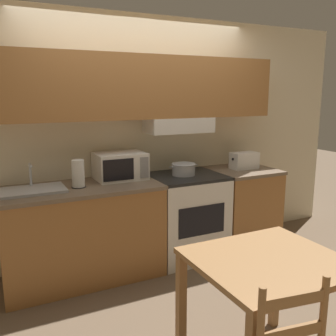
# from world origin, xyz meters

# --- Properties ---
(ground_plane) EXTENTS (16.00, 16.00, 0.00)m
(ground_plane) POSITION_xyz_m (0.00, 0.00, 0.00)
(ground_plane) COLOR brown
(wall_back) EXTENTS (5.32, 0.38, 2.55)m
(wall_back) POSITION_xyz_m (0.01, -0.06, 1.52)
(wall_back) COLOR beige
(wall_back) RESTS_ON ground_plane
(lower_counter_main) EXTENTS (1.48, 0.70, 0.90)m
(lower_counter_main) POSITION_xyz_m (-0.73, -0.34, 0.45)
(lower_counter_main) COLOR #A36B38
(lower_counter_main) RESTS_ON ground_plane
(lower_counter_right_stub) EXTENTS (0.70, 0.70, 0.90)m
(lower_counter_right_stub) POSITION_xyz_m (1.12, -0.34, 0.45)
(lower_counter_right_stub) COLOR #A36B38
(lower_counter_right_stub) RESTS_ON ground_plane
(stove_range) EXTENTS (0.75, 0.68, 0.90)m
(stove_range) POSITION_xyz_m (0.39, -0.34, 0.45)
(stove_range) COLOR white
(stove_range) RESTS_ON ground_plane
(cooking_pot) EXTENTS (0.33, 0.26, 0.12)m
(cooking_pot) POSITION_xyz_m (0.36, -0.33, 0.97)
(cooking_pot) COLOR #B7BABF
(cooking_pot) RESTS_ON stove_range
(microwave) EXTENTS (0.49, 0.38, 0.27)m
(microwave) POSITION_xyz_m (-0.30, -0.20, 1.04)
(microwave) COLOR white
(microwave) RESTS_ON lower_counter_main
(toaster) EXTENTS (0.32, 0.17, 0.19)m
(toaster) POSITION_xyz_m (1.15, -0.33, 1.00)
(toaster) COLOR white
(toaster) RESTS_ON lower_counter_right_stub
(sink_basin) EXTENTS (0.54, 0.37, 0.23)m
(sink_basin) POSITION_xyz_m (-1.15, -0.34, 0.92)
(sink_basin) COLOR #B7BABF
(sink_basin) RESTS_ON lower_counter_main
(paper_towel_roll) EXTENTS (0.13, 0.13, 0.25)m
(paper_towel_roll) POSITION_xyz_m (-0.75, -0.36, 1.03)
(paper_towel_roll) COLOR black
(paper_towel_roll) RESTS_ON lower_counter_main
(dining_table) EXTENTS (0.88, 0.80, 0.78)m
(dining_table) POSITION_xyz_m (-0.02, -2.11, 0.66)
(dining_table) COLOR #9E7042
(dining_table) RESTS_ON ground_plane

